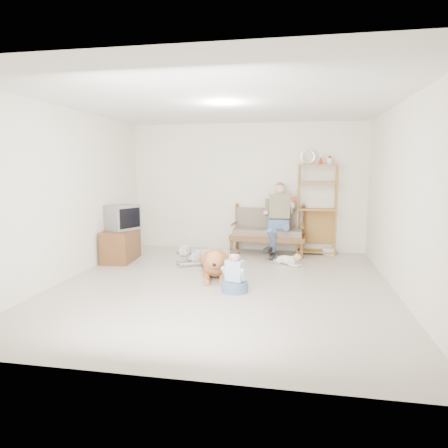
% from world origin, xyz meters
% --- Properties ---
extents(floor, '(5.50, 5.50, 0.00)m').
position_xyz_m(floor, '(0.00, 0.00, 0.00)').
color(floor, beige).
rests_on(floor, ground).
extents(ceiling, '(5.50, 5.50, 0.00)m').
position_xyz_m(ceiling, '(0.00, 0.00, 2.70)').
color(ceiling, silver).
rests_on(ceiling, ground).
extents(wall_back, '(5.00, 0.00, 5.00)m').
position_xyz_m(wall_back, '(0.00, 2.75, 1.35)').
color(wall_back, silver).
rests_on(wall_back, ground).
extents(wall_front, '(5.00, 0.00, 5.00)m').
position_xyz_m(wall_front, '(0.00, -2.75, 1.35)').
color(wall_front, silver).
rests_on(wall_front, ground).
extents(wall_left, '(0.00, 5.50, 5.50)m').
position_xyz_m(wall_left, '(-2.50, 0.00, 1.35)').
color(wall_left, silver).
rests_on(wall_left, ground).
extents(wall_right, '(0.00, 5.50, 5.50)m').
position_xyz_m(wall_right, '(2.50, 0.00, 1.35)').
color(wall_right, silver).
rests_on(wall_right, ground).
extents(loveseat, '(1.52, 0.75, 0.95)m').
position_xyz_m(loveseat, '(0.50, 2.40, 0.49)').
color(loveseat, brown).
rests_on(loveseat, ground).
extents(man, '(0.56, 0.80, 1.30)m').
position_xyz_m(man, '(0.70, 2.16, 0.68)').
color(man, slate).
rests_on(man, loveseat).
extents(etagere, '(0.82, 0.36, 2.14)m').
position_xyz_m(etagere, '(1.47, 2.55, 0.94)').
color(etagere, '#AA7235').
rests_on(etagere, ground).
extents(book_stack, '(0.24, 0.19, 0.14)m').
position_xyz_m(book_stack, '(1.74, 2.50, 0.07)').
color(book_stack, silver).
rests_on(book_stack, ground).
extents(tv_stand, '(0.57, 0.94, 0.60)m').
position_xyz_m(tv_stand, '(-2.23, 1.23, 0.30)').
color(tv_stand, brown).
rests_on(tv_stand, ground).
extents(crt_tv, '(0.65, 0.70, 0.47)m').
position_xyz_m(crt_tv, '(-2.19, 1.27, 0.83)').
color(crt_tv, slate).
rests_on(crt_tv, tv_stand).
extents(wall_outlet, '(0.12, 0.02, 0.08)m').
position_xyz_m(wall_outlet, '(-1.25, 2.73, 0.30)').
color(wall_outlet, white).
rests_on(wall_outlet, ground).
extents(golden_retriever, '(0.62, 1.67, 0.51)m').
position_xyz_m(golden_retriever, '(-0.24, 0.58, 0.21)').
color(golden_retriever, '#AD6D3C').
rests_on(golden_retriever, ground).
extents(shaggy_dog, '(1.14, 0.84, 0.40)m').
position_xyz_m(shaggy_dog, '(-0.59, 1.27, 0.16)').
color(shaggy_dog, white).
rests_on(shaggy_dog, ground).
extents(terrier, '(0.56, 0.44, 0.24)m').
position_xyz_m(terrier, '(0.98, 1.44, 0.10)').
color(terrier, silver).
rests_on(terrier, ground).
extents(child, '(0.39, 0.39, 0.62)m').
position_xyz_m(child, '(0.22, -0.27, 0.22)').
color(child, slate).
rests_on(child, ground).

